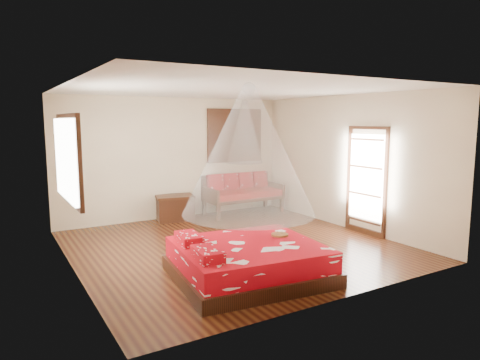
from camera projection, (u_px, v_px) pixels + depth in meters
name	position (u px, v px, depth m)	size (l,w,h in m)	color
room	(234.00, 170.00, 7.63)	(5.54, 5.54, 2.84)	black
bed	(247.00, 261.00, 6.19)	(2.28, 2.10, 0.64)	black
daybed	(242.00, 192.00, 10.59)	(1.92, 0.85, 0.97)	black
storage_chest	(175.00, 208.00, 9.79)	(0.95, 0.77, 0.58)	black
shutter_panel	(235.00, 135.00, 10.68)	(1.52, 0.06, 1.32)	black
window_left	(70.00, 159.00, 6.39)	(0.10, 1.74, 1.34)	black
glazed_door	(366.00, 181.00, 8.54)	(0.08, 1.02, 2.16)	black
wine_tray	(280.00, 232.00, 6.61)	(0.26, 0.26, 0.21)	brown
mosquito_net_main	(249.00, 151.00, 5.98)	(1.89, 1.89, 1.80)	white
mosquito_net_daybed	(245.00, 132.00, 10.27)	(0.89, 0.89, 1.50)	white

